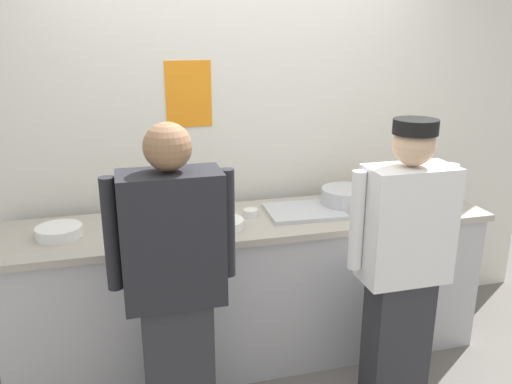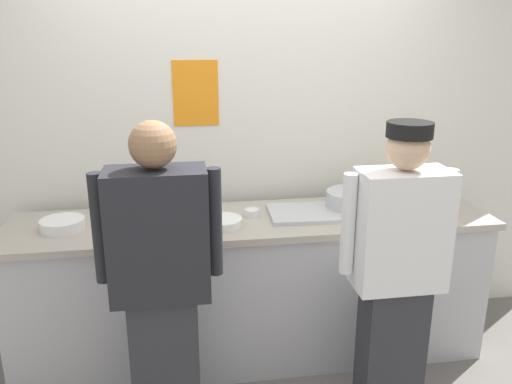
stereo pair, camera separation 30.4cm
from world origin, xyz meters
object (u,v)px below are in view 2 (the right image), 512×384
Objects in this scene: chef_center at (397,269)px; mixing_bowl_steel at (352,201)px; squeeze_bottle_primary at (446,201)px; ramekin_red_sauce at (392,201)px; sheet_tray at (307,213)px; chef_near_left at (161,281)px; plate_stack_rear at (62,224)px; squeeze_bottle_secondary at (379,186)px; deli_cup at (162,207)px; chefs_knife at (171,228)px; ramekin_yellow_sauce at (251,212)px; plate_stack_front at (222,222)px.

mixing_bowl_steel is at bearing 90.56° from chef_center.
squeeze_bottle_primary reaches higher than ramekin_red_sauce.
squeeze_bottle_primary is (0.82, -0.14, 0.08)m from sheet_tray.
chef_center is at bearing -1.58° from chef_near_left.
squeeze_bottle_secondary is at bearing 6.39° from plate_stack_rear.
sheet_tray is 4.84× the size of deli_cup.
deli_cup is at bearing 100.79° from chefs_knife.
squeeze_bottle_primary is 0.45m from squeeze_bottle_secondary.
squeeze_bottle_secondary is 0.14m from ramekin_red_sauce.
squeeze_bottle_secondary is (1.95, 0.22, 0.07)m from plate_stack_rear.
mixing_bowl_steel reaches higher than deli_cup.
sheet_tray is 5.15× the size of ramekin_yellow_sauce.
chefs_knife is at bearing 178.97° from plate_stack_front.
plate_stack_front is at bearing -168.03° from sheet_tray.
squeeze_bottle_primary is 2.20× the size of ramekin_yellow_sauce.
chef_near_left is at bearing -90.25° from deli_cup.
chef_center is 6.52× the size of plate_stack_rear.
plate_stack_rear is at bearing 159.64° from chef_center.
chef_near_left is 1.76m from squeeze_bottle_primary.
ramekin_red_sauce is at bearing 4.83° from ramekin_yellow_sauce.
plate_stack_front is at bearing -37.97° from deli_cup.
ramekin_red_sauce is at bearing 12.21° from mixing_bowl_steel.
plate_stack_rear is 1.71m from mixing_bowl_steel.
squeeze_bottle_secondary reaches higher than deli_cup.
sheet_tray is 0.60m from ramekin_red_sauce.
sheet_tray is 0.88m from deli_cup.
chefs_knife is (0.05, 0.52, 0.07)m from chef_near_left.
chef_near_left is at bearing -129.12° from ramekin_yellow_sauce.
chefs_knife is (-1.11, -0.15, -0.05)m from mixing_bowl_steel.
ramekin_yellow_sauce is at bearing 2.36° from plate_stack_rear.
squeeze_bottle_secondary is at bearing 20.70° from sheet_tray.
mixing_bowl_steel is at bearing 1.36° from ramekin_yellow_sauce.
mixing_bowl_steel is 0.29m from squeeze_bottle_secondary.
deli_cup reaches higher than plate_stack_front.
mixing_bowl_steel is 0.70× the size of sheet_tray.
chef_center is 17.03× the size of deli_cup.
mixing_bowl_steel is (1.16, 0.67, 0.12)m from chef_near_left.
squeeze_bottle_secondary is at bearing 130.12° from squeeze_bottle_primary.
chef_near_left reaches higher than squeeze_bottle_primary.
chef_center reaches higher than plate_stack_rear.
chefs_knife is (-1.40, -0.21, -0.02)m from ramekin_red_sauce.
plate_stack_front is 1.35m from squeeze_bottle_primary.
squeeze_bottle_secondary is 2.26× the size of ramekin_red_sauce.
ramekin_yellow_sauce is (-0.63, -0.02, -0.04)m from mixing_bowl_steel.
plate_stack_front is 0.72× the size of mixing_bowl_steel.
chefs_knife is at bearing -79.21° from deli_cup.
squeeze_bottle_primary is 2.07× the size of deli_cup.
plate_stack_front is at bearing -6.05° from plate_stack_rear.
chefs_knife is at bearing 84.20° from chef_near_left.
plate_stack_rear is 2.24m from squeeze_bottle_primary.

